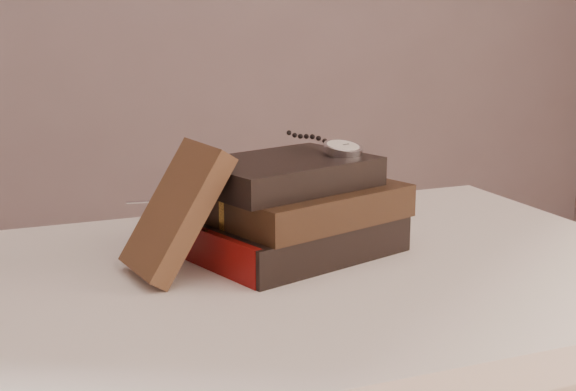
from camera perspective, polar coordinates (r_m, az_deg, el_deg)
name	(u,v)px	position (r m, az deg, el deg)	size (l,w,h in m)	color
table	(257,346)	(0.95, -2.28, -10.84)	(1.00, 0.60, 0.75)	white
book_stack	(296,210)	(0.97, 0.62, -1.03)	(0.28, 0.23, 0.12)	black
journal	(176,211)	(0.90, -8.08, -1.12)	(0.02, 0.10, 0.16)	#3F2618
pocket_watch	(340,147)	(0.99, 3.81, 3.49)	(0.06, 0.16, 0.02)	silver
eyeglasses	(201,199)	(0.98, -6.31, -0.22)	(0.13, 0.14, 0.05)	silver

